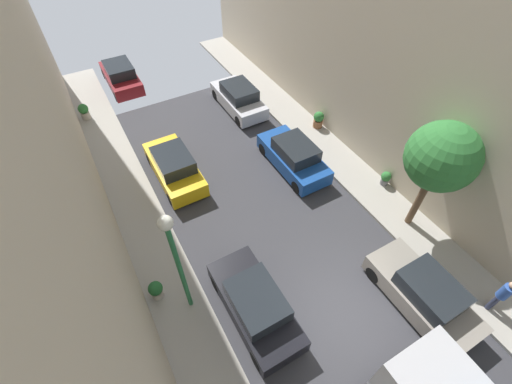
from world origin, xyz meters
name	(u,v)px	position (x,y,z in m)	size (l,w,h in m)	color
ground	(339,310)	(0.00, 0.00, 0.00)	(32.00, 32.00, 0.00)	#38383D
sidewalk_right	(436,251)	(5.00, 0.00, 0.07)	(2.00, 44.00, 0.15)	#A8A399
parked_car_left_3	(255,305)	(-2.70, 1.41, 0.72)	(1.78, 4.20, 1.57)	black
parked_car_left_4	(174,167)	(-2.70, 9.32, 0.72)	(1.78, 4.20, 1.57)	gold
parked_car_left_5	(121,76)	(-2.70, 18.91, 0.72)	(1.78, 4.20, 1.57)	maroon
parked_car_right_0	(424,294)	(2.70, -1.20, 0.72)	(1.78, 4.20, 1.57)	gray
parked_car_right_1	(294,156)	(2.70, 7.13, 0.72)	(1.78, 4.20, 1.57)	#194799
parked_car_right_2	(239,98)	(2.70, 12.98, 0.72)	(1.78, 4.20, 1.57)	silver
pedestrian	(502,295)	(4.78, -2.60, 1.07)	(0.40, 0.36, 1.72)	#2D334C
street_tree_1	(442,157)	(5.10, 1.66, 3.91)	(2.61, 2.61, 5.10)	brown
potted_plant_0	(318,119)	(5.64, 9.06, 0.64)	(0.57, 0.57, 0.95)	brown
potted_plant_2	(156,290)	(-5.53, 3.72, 0.58)	(0.53, 0.53, 0.81)	#B2A899
potted_plant_3	(84,111)	(-5.54, 16.28, 0.64)	(0.56, 0.56, 0.92)	#B2A899
potted_plant_4	(386,178)	(5.76, 3.88, 0.55)	(0.47, 0.47, 0.73)	slate
lamp_post	(175,254)	(-4.60, 2.83, 3.53)	(0.44, 0.44, 5.09)	#26723F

